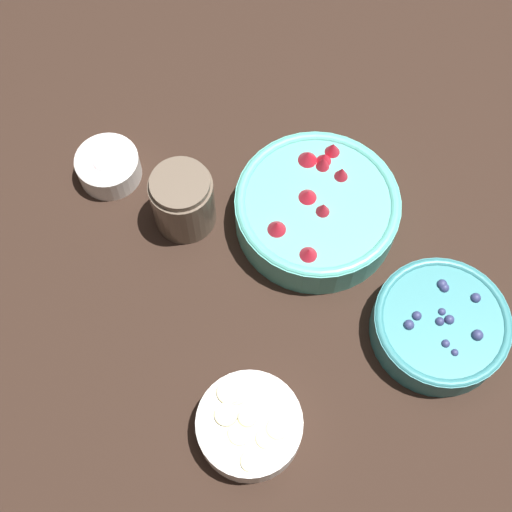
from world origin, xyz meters
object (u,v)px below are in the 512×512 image
object	(u,v)px
bowl_strawberries	(317,208)
bowl_bananas	(249,425)
jar_chocolate	(183,202)
bowl_blueberries	(440,325)
bowl_cream	(108,165)

from	to	relation	value
bowl_strawberries	bowl_bananas	size ratio (longest dim) A/B	1.75
bowl_bananas	jar_chocolate	world-z (taller)	jar_chocolate
bowl_blueberries	bowl_bananas	distance (m)	0.30
bowl_bananas	bowl_cream	world-z (taller)	bowl_bananas
bowl_cream	jar_chocolate	size ratio (longest dim) A/B	0.94
bowl_strawberries	bowl_blueberries	bearing A→B (deg)	20.35
bowl_strawberries	jar_chocolate	bearing A→B (deg)	-114.01
bowl_blueberries	bowl_cream	xyz separation A→B (m)	(-0.42, -0.35, -0.00)
jar_chocolate	bowl_bananas	bearing A→B (deg)	-5.26
bowl_blueberries	jar_chocolate	bearing A→B (deg)	-139.39
bowl_cream	bowl_bananas	bearing A→B (deg)	6.58
bowl_strawberries	bowl_blueberries	size ratio (longest dim) A/B	1.29
bowl_strawberries	bowl_blueberries	distance (m)	0.24
bowl_strawberries	bowl_blueberries	xyz separation A→B (m)	(0.23, 0.08, -0.01)
bowl_cream	jar_chocolate	world-z (taller)	jar_chocolate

